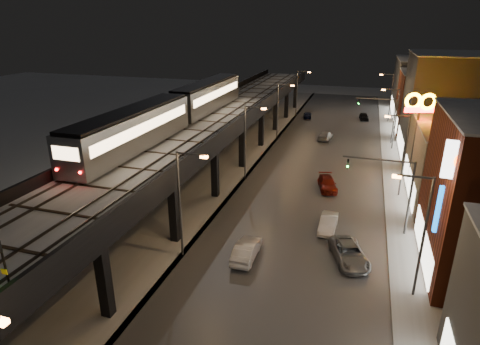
% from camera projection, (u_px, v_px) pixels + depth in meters
% --- Properties ---
extents(road_surface, '(17.00, 120.00, 0.06)m').
position_uv_depth(road_surface, '(316.00, 174.00, 50.46)').
color(road_surface, '#46474D').
rests_on(road_surface, ground).
extents(sidewalk_right, '(4.00, 120.00, 0.14)m').
position_uv_depth(sidewalk_right, '(401.00, 183.00, 47.67)').
color(sidewalk_right, '#9FA1A8').
rests_on(sidewalk_right, ground).
extents(under_viaduct_pavement, '(11.00, 120.00, 0.06)m').
position_uv_depth(under_viaduct_pavement, '(216.00, 164.00, 54.21)').
color(under_viaduct_pavement, '#9FA1A8').
rests_on(under_viaduct_pavement, ground).
extents(elevated_viaduct, '(9.00, 100.00, 6.30)m').
position_uv_depth(elevated_viaduct, '(206.00, 129.00, 49.41)').
color(elevated_viaduct, black).
rests_on(elevated_viaduct, ground).
extents(viaduct_trackbed, '(8.40, 100.00, 0.32)m').
position_uv_depth(viaduct_trackbed, '(206.00, 123.00, 49.25)').
color(viaduct_trackbed, '#B2B7C1').
rests_on(viaduct_trackbed, elevated_viaduct).
extents(viaduct_parapet_streetside, '(0.30, 100.00, 1.10)m').
position_uv_depth(viaduct_parapet_streetside, '(240.00, 121.00, 47.90)').
color(viaduct_parapet_streetside, black).
rests_on(viaduct_parapet_streetside, elevated_viaduct).
extents(viaduct_parapet_far, '(0.30, 100.00, 1.10)m').
position_uv_depth(viaduct_parapet_far, '(174.00, 117.00, 50.31)').
color(viaduct_parapet_far, black).
rests_on(viaduct_parapet_far, elevated_viaduct).
extents(building_c, '(12.20, 15.20, 8.16)m').
position_uv_depth(building_c, '(474.00, 165.00, 41.77)').
color(building_c, gray).
rests_on(building_c, ground).
extents(building_d, '(12.20, 13.20, 14.16)m').
position_uv_depth(building_d, '(453.00, 107.00, 54.98)').
color(building_d, '#333438').
rests_on(building_d, ground).
extents(building_e, '(12.20, 12.20, 10.16)m').
position_uv_depth(building_e, '(436.00, 103.00, 68.19)').
color(building_e, maroon).
rests_on(building_e, ground).
extents(building_f, '(12.20, 16.20, 11.16)m').
position_uv_depth(building_f, '(427.00, 87.00, 80.51)').
color(building_f, '#434345').
rests_on(building_f, ground).
extents(streetlight_left_1, '(2.57, 0.28, 9.00)m').
position_uv_depth(streetlight_left_1, '(183.00, 198.00, 31.17)').
color(streetlight_left_1, '#38383A').
rests_on(streetlight_left_1, ground).
extents(streetlight_right_1, '(2.56, 0.28, 9.00)m').
position_uv_depth(streetlight_right_1, '(420.00, 230.00, 26.41)').
color(streetlight_right_1, '#38383A').
rests_on(streetlight_right_1, ground).
extents(streetlight_left_2, '(2.57, 0.28, 9.00)m').
position_uv_depth(streetlight_left_2, '(247.00, 137.00, 47.24)').
color(streetlight_left_2, '#38383A').
rests_on(streetlight_left_2, ground).
extents(streetlight_right_2, '(2.56, 0.28, 9.00)m').
position_uv_depth(streetlight_right_2, '(402.00, 151.00, 42.48)').
color(streetlight_right_2, '#38383A').
rests_on(streetlight_right_2, ground).
extents(streetlight_left_3, '(2.57, 0.28, 9.00)m').
position_uv_depth(streetlight_left_3, '(279.00, 108.00, 63.31)').
color(streetlight_left_3, '#38383A').
rests_on(streetlight_left_3, ground).
extents(streetlight_right_3, '(2.56, 0.28, 9.00)m').
position_uv_depth(streetlight_right_3, '(394.00, 115.00, 58.55)').
color(streetlight_right_3, '#38383A').
rests_on(streetlight_right_3, ground).
extents(streetlight_left_4, '(2.57, 0.28, 9.00)m').
position_uv_depth(streetlight_left_4, '(298.00, 90.00, 79.38)').
color(streetlight_left_4, '#38383A').
rests_on(streetlight_left_4, ground).
extents(streetlight_right_4, '(2.56, 0.28, 9.00)m').
position_uv_depth(streetlight_right_4, '(390.00, 95.00, 74.61)').
color(streetlight_right_4, '#38383A').
rests_on(streetlight_right_4, ground).
extents(traffic_light_rig_a, '(6.10, 0.34, 7.00)m').
position_uv_depth(traffic_light_rig_a, '(397.00, 188.00, 34.95)').
color(traffic_light_rig_a, '#38383A').
rests_on(traffic_light_rig_a, ground).
extents(traffic_light_rig_b, '(6.10, 0.34, 7.00)m').
position_uv_depth(traffic_light_rig_b, '(387.00, 115.00, 61.73)').
color(traffic_light_rig_b, '#38383A').
rests_on(traffic_light_rig_b, ground).
extents(subway_train, '(3.14, 38.07, 3.75)m').
position_uv_depth(subway_train, '(177.00, 109.00, 46.81)').
color(subway_train, gray).
rests_on(subway_train, viaduct_trackbed).
extents(rail_signal, '(0.31, 0.41, 2.67)m').
position_uv_depth(rail_signal, '(1.00, 257.00, 17.43)').
color(rail_signal, black).
rests_on(rail_signal, viaduct_trackbed).
extents(car_near_white, '(1.63, 4.49, 1.47)m').
position_uv_depth(car_near_white, '(246.00, 251.00, 32.38)').
color(car_near_white, silver).
rests_on(car_near_white, ground).
extents(car_mid_dark, '(2.43, 4.75, 1.32)m').
position_uv_depth(car_mid_dark, '(326.00, 136.00, 64.87)').
color(car_mid_dark, '#93969F').
rests_on(car_mid_dark, ground).
extents(car_far_white, '(2.01, 3.82, 1.24)m').
position_uv_depth(car_far_white, '(307.00, 115.00, 79.10)').
color(car_far_white, black).
rests_on(car_far_white, ground).
extents(car_onc_silver, '(1.56, 4.15, 1.35)m').
position_uv_depth(car_onc_silver, '(328.00, 224.00, 36.78)').
color(car_onc_silver, white).
rests_on(car_onc_silver, ground).
extents(car_onc_dark, '(3.86, 5.53, 1.40)m').
position_uv_depth(car_onc_dark, '(349.00, 254.00, 31.97)').
color(car_onc_dark, slate).
rests_on(car_onc_dark, ground).
extents(car_onc_white, '(2.86, 4.83, 1.31)m').
position_uv_depth(car_onc_white, '(327.00, 184.00, 45.75)').
color(car_onc_white, maroon).
rests_on(car_onc_white, ground).
extents(car_onc_red, '(2.05, 4.04, 1.32)m').
position_uv_depth(car_onc_red, '(364.00, 117.00, 77.77)').
color(car_onc_red, black).
rests_on(car_onc_red, ground).
extents(sign_mcdonalds, '(3.28, 0.91, 11.07)m').
position_uv_depth(sign_mcdonalds, '(419.00, 111.00, 42.53)').
color(sign_mcdonalds, '#38383A').
rests_on(sign_mcdonalds, ground).
extents(sign_citgo, '(2.40, 0.39, 11.40)m').
position_uv_depth(sign_citgo, '(461.00, 183.00, 24.66)').
color(sign_citgo, '#38383A').
rests_on(sign_citgo, ground).
extents(sign_carwash, '(1.51, 0.35, 7.85)m').
position_uv_depth(sign_carwash, '(446.00, 218.00, 27.35)').
color(sign_carwash, '#38383A').
rests_on(sign_carwash, ground).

